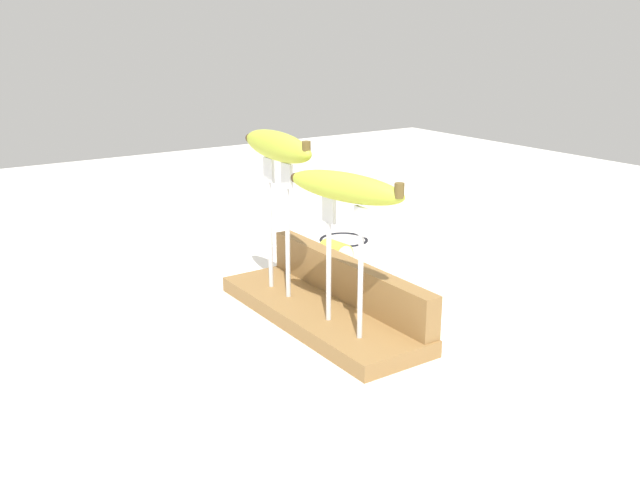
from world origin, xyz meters
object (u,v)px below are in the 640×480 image
(banana_raised_right, at_px, (345,187))
(fork_fallen_far, at_px, (248,247))
(fork_stand_right, at_px, (344,254))
(banana_chunk_near, at_px, (336,253))
(fork_stand_left, at_px, (278,215))
(banana_raised_left, at_px, (277,146))
(fork_fallen_near, at_px, (440,287))
(wire_coil, at_px, (344,239))

(banana_raised_right, relative_size, fork_fallen_far, 1.15)
(fork_stand_right, relative_size, fork_fallen_far, 1.07)
(fork_fallen_far, height_order, banana_chunk_near, banana_chunk_near)
(banana_raised_right, bearing_deg, fork_stand_left, 179.99)
(fork_stand_right, bearing_deg, banana_raised_right, -166.11)
(fork_stand_left, distance_m, banana_chunk_near, 0.25)
(fork_stand_left, relative_size, fork_fallen_far, 1.24)
(banana_raised_left, xyz_separation_m, fork_fallen_far, (-0.28, 0.10, -0.24))
(fork_fallen_near, distance_m, wire_coil, 0.31)
(fork_stand_right, bearing_deg, fork_fallen_far, 167.74)
(fork_stand_left, height_order, banana_raised_right, banana_raised_right)
(banana_raised_left, distance_m, banana_raised_right, 0.17)
(fork_fallen_far, bearing_deg, banana_raised_right, -12.26)
(banana_raised_left, xyz_separation_m, banana_chunk_near, (-0.11, 0.18, -0.23))
(fork_fallen_near, relative_size, fork_fallen_far, 0.96)
(banana_raised_left, relative_size, banana_raised_right, 1.01)
(fork_fallen_far, xyz_separation_m, wire_coil, (0.06, 0.19, -0.00))
(banana_raised_left, relative_size, banana_chunk_near, 3.39)
(banana_raised_left, height_order, fork_fallen_near, banana_raised_left)
(fork_stand_right, xyz_separation_m, banana_chunk_near, (-0.28, 0.18, -0.11))
(banana_raised_left, distance_m, banana_chunk_near, 0.31)
(fork_stand_right, xyz_separation_m, wire_coil, (-0.39, 0.28, -0.13))
(fork_stand_left, bearing_deg, wire_coil, 128.24)
(fork_stand_right, distance_m, banana_raised_right, 0.09)
(fork_fallen_far, bearing_deg, banana_raised_left, -19.02)
(fork_fallen_far, bearing_deg, fork_stand_left, -19.02)
(wire_coil, bearing_deg, fork_stand_left, -51.76)
(banana_raised_left, xyz_separation_m, fork_fallen_near, (0.09, 0.25, -0.24))
(banana_raised_right, height_order, fork_fallen_far, banana_raised_right)
(banana_raised_right, distance_m, banana_chunk_near, 0.39)
(banana_raised_right, bearing_deg, fork_fallen_near, 107.34)
(banana_chunk_near, bearing_deg, wire_coil, 138.48)
(fork_stand_right, height_order, banana_chunk_near, fork_stand_right)
(fork_stand_right, relative_size, banana_raised_right, 0.93)
(banana_raised_right, bearing_deg, banana_chunk_near, 146.46)
(banana_raised_left, xyz_separation_m, banana_raised_right, (0.17, -0.00, -0.03))
(fork_stand_left, xyz_separation_m, fork_fallen_near, (0.09, 0.25, -0.14))
(banana_chunk_near, relative_size, wire_coil, 0.57)
(fork_stand_left, bearing_deg, banana_chunk_near, 120.94)
(fork_fallen_far, bearing_deg, fork_stand_right, -12.26)
(banana_raised_left, relative_size, fork_fallen_near, 1.21)
(fork_fallen_far, bearing_deg, fork_fallen_near, 22.85)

